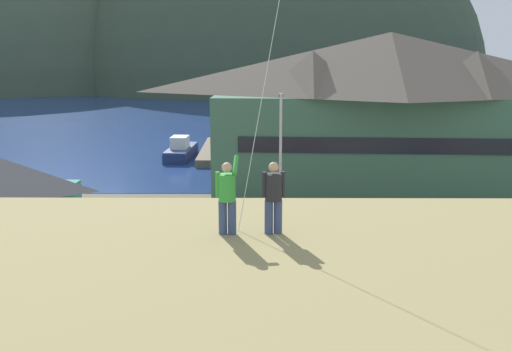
{
  "coord_description": "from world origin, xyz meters",
  "views": [
    {
      "loc": [
        1.67,
        -23.35,
        10.52
      ],
      "look_at": [
        1.44,
        9.0,
        3.36
      ],
      "focal_mm": 41.66,
      "sensor_mm": 36.0,
      "label": 1
    }
  ],
  "objects": [
    {
      "name": "parked_car_lone_by_shed",
      "position": [
        -4.95,
        6.44,
        1.06
      ],
      "size": [
        4.29,
        2.24,
        1.82
      ],
      "color": "#B28923",
      "rests_on": "parking_lot_pad"
    },
    {
      "name": "person_companion",
      "position": [
        1.98,
        -9.8,
        7.04
      ],
      "size": [
        0.55,
        0.4,
        1.74
      ],
      "color": "#384770",
      "rests_on": "grassy_hill_foreground"
    },
    {
      "name": "parked_car_front_row_end",
      "position": [
        0.7,
        6.82,
        1.06
      ],
      "size": [
        4.31,
        2.28,
        1.82
      ],
      "color": "red",
      "rests_on": "parking_lot_pad"
    },
    {
      "name": "parked_car_front_row_red",
      "position": [
        -5.25,
        -0.45,
        1.06
      ],
      "size": [
        4.21,
        2.07,
        1.82
      ],
      "color": "#9EA3A8",
      "rests_on": "parking_lot_pad"
    },
    {
      "name": "moored_boat_wharfside",
      "position": [
        -5.8,
        31.6,
        0.72
      ],
      "size": [
        2.55,
        6.81,
        2.16
      ],
      "color": "navy",
      "rests_on": "ground"
    },
    {
      "name": "ground_plane",
      "position": [
        0.0,
        0.0,
        0.0
      ],
      "size": [
        600.0,
        600.0,
        0.0
      ],
      "primitive_type": "plane",
      "color": "#66604C"
    },
    {
      "name": "harbor_lodge",
      "position": [
        11.22,
        20.99,
        6.06
      ],
      "size": [
        27.54,
        12.21,
        11.4
      ],
      "color": "#38604C",
      "rests_on": "ground"
    },
    {
      "name": "parking_lot_pad",
      "position": [
        0.0,
        5.0,
        0.05
      ],
      "size": [
        40.0,
        20.0,
        0.1
      ],
      "primitive_type": "cube",
      "color": "gray",
      "rests_on": "ground"
    },
    {
      "name": "parking_light_pole",
      "position": [
        2.85,
        10.55,
        4.48
      ],
      "size": [
        0.24,
        0.78,
        7.67
      ],
      "color": "#ADADB2",
      "rests_on": "parking_lot_pad"
    },
    {
      "name": "parked_car_back_row_right",
      "position": [
        4.19,
        0.99,
        1.06
      ],
      "size": [
        4.32,
        2.3,
        1.82
      ],
      "color": "red",
      "rests_on": "parking_lot_pad"
    },
    {
      "name": "far_hill_east_peak",
      "position": [
        0.71,
        119.86,
        0.0
      ],
      "size": [
        89.61,
        50.66,
        60.71
      ],
      "primitive_type": "ellipsoid",
      "color": "#2D3D33",
      "rests_on": "ground"
    },
    {
      "name": "wharf_dock",
      "position": [
        -2.39,
        33.49,
        0.35
      ],
      "size": [
        3.2,
        12.95,
        0.7
      ],
      "color": "#70604C",
      "rests_on": "ground"
    },
    {
      "name": "person_kite_flyer",
      "position": [
        0.89,
        -9.84,
        7.05
      ],
      "size": [
        0.54,
        0.65,
        1.86
      ],
      "color": "#384770",
      "rests_on": "grassy_hill_foreground"
    },
    {
      "name": "parked_car_mid_row_center",
      "position": [
        14.0,
        5.35,
        1.06
      ],
      "size": [
        4.24,
        2.13,
        1.82
      ],
      "color": "navy",
      "rests_on": "parking_lot_pad"
    },
    {
      "name": "far_hill_center_saddle",
      "position": [
        6.33,
        115.84,
        0.0
      ],
      "size": [
        94.07,
        55.37,
        87.43
      ],
      "primitive_type": "ellipsoid",
      "color": "#3D4C38",
      "rests_on": "ground"
    },
    {
      "name": "bay_water",
      "position": [
        0.0,
        60.0,
        0.01
      ],
      "size": [
        360.0,
        84.0,
        0.03
      ],
      "primitive_type": "cube",
      "color": "navy",
      "rests_on": "ground"
    }
  ]
}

